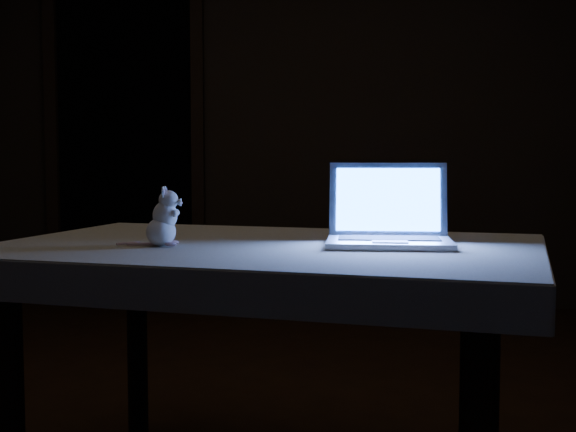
# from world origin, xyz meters

# --- Properties ---
(back_wall) EXTENTS (4.50, 0.04, 2.60)m
(back_wall) POSITION_xyz_m (0.00, 2.50, 1.30)
(back_wall) COLOR black
(back_wall) RESTS_ON ground
(doorway) EXTENTS (1.06, 0.36, 2.13)m
(doorway) POSITION_xyz_m (-1.10, 2.50, 1.06)
(doorway) COLOR black
(doorway) RESTS_ON back_wall
(table) EXTENTS (1.49, 1.12, 0.72)m
(table) POSITION_xyz_m (0.18, -0.41, 0.36)
(table) COLOR black
(table) RESTS_ON floor
(tablecloth) EXTENTS (1.64, 1.31, 0.10)m
(tablecloth) POSITION_xyz_m (0.13, -0.44, 0.68)
(tablecloth) COLOR beige
(tablecloth) RESTS_ON table
(laptop) EXTENTS (0.33, 0.29, 0.22)m
(laptop) POSITION_xyz_m (0.51, -0.44, 0.84)
(laptop) COLOR silver
(laptop) RESTS_ON tablecloth
(plush_mouse) EXTENTS (0.12, 0.12, 0.16)m
(plush_mouse) POSITION_xyz_m (-0.09, -0.50, 0.81)
(plush_mouse) COLOR white
(plush_mouse) RESTS_ON tablecloth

